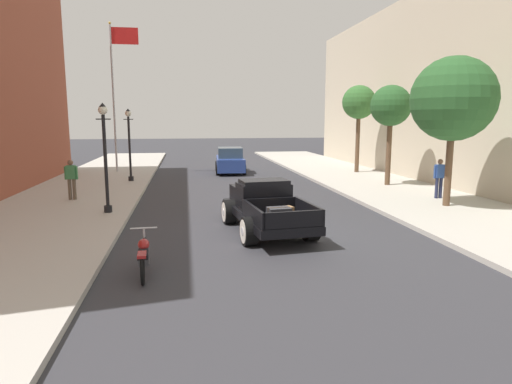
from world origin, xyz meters
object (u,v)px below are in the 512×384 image
(motorcycle_parked, at_px, (144,254))
(street_lamp_near, at_px, (105,150))
(street_tree_nearest, at_px, (453,99))
(pedestrian_sidewalk_right, at_px, (439,176))
(pedestrian_sidewalk_left, at_px, (71,177))
(street_lamp_far, at_px, (129,139))
(car_background_blue, at_px, (230,161))
(hotrod_truck_black, at_px, (264,206))
(street_tree_second, at_px, (391,107))
(flagpole, at_px, (116,81))
(street_tree_third, at_px, (359,103))

(motorcycle_parked, distance_m, street_lamp_near, 6.88)
(street_tree_nearest, bearing_deg, pedestrian_sidewalk_right, 68.87)
(pedestrian_sidewalk_left, xyz_separation_m, street_lamp_far, (1.71, 5.51, 1.30))
(car_background_blue, distance_m, pedestrian_sidewalk_left, 12.21)
(street_lamp_far, xyz_separation_m, street_tree_nearest, (12.84, -9.11, 1.78))
(street_lamp_far, bearing_deg, pedestrian_sidewalk_right, -29.28)
(pedestrian_sidewalk_left, height_order, street_lamp_far, street_lamp_far)
(car_background_blue, height_order, street_lamp_far, street_lamp_far)
(pedestrian_sidewalk_right, relative_size, street_lamp_near, 0.43)
(hotrod_truck_black, distance_m, street_tree_second, 11.36)
(hotrod_truck_black, relative_size, flagpole, 0.55)
(hotrod_truck_black, xyz_separation_m, pedestrian_sidewalk_left, (-7.07, 5.68, 0.33))
(hotrod_truck_black, distance_m, car_background_blue, 15.32)
(car_background_blue, bearing_deg, pedestrian_sidewalk_right, -56.70)
(pedestrian_sidewalk_left, bearing_deg, pedestrian_sidewalk_right, -7.63)
(street_tree_second, bearing_deg, street_lamp_near, -159.34)
(street_tree_third, bearing_deg, street_lamp_far, -171.33)
(pedestrian_sidewalk_left, xyz_separation_m, street_tree_nearest, (14.56, -3.60, 3.08))
(street_lamp_near, bearing_deg, street_tree_nearest, -3.28)
(street_tree_third, bearing_deg, street_tree_second, -95.87)
(flagpole, xyz_separation_m, street_tree_nearest, (14.03, -13.84, -1.60))
(street_tree_nearest, bearing_deg, street_lamp_far, 144.65)
(pedestrian_sidewalk_left, height_order, flagpole, flagpole)
(motorcycle_parked, relative_size, street_lamp_far, 0.55)
(hotrod_truck_black, xyz_separation_m, motorcycle_parked, (-3.37, -3.55, -0.31))
(flagpole, xyz_separation_m, street_tree_second, (14.24, -8.25, -1.72))
(street_lamp_near, bearing_deg, pedestrian_sidewalk_right, 3.64)
(hotrod_truck_black, relative_size, street_tree_nearest, 0.90)
(motorcycle_parked, relative_size, flagpole, 0.23)
(motorcycle_parked, height_order, street_lamp_near, street_lamp_near)
(street_lamp_near, distance_m, street_tree_third, 17.17)
(car_background_blue, xyz_separation_m, street_lamp_far, (-5.79, -4.12, 1.62))
(motorcycle_parked, xyz_separation_m, flagpole, (-3.16, 19.46, 5.33))
(motorcycle_parked, bearing_deg, street_tree_nearest, 27.37)
(street_tree_nearest, height_order, street_tree_third, street_tree_nearest)
(motorcycle_parked, xyz_separation_m, car_background_blue, (3.81, 18.86, 0.33))
(pedestrian_sidewalk_left, distance_m, street_lamp_near, 3.68)
(street_lamp_near, distance_m, street_tree_nearest, 12.82)
(motorcycle_parked, xyz_separation_m, street_tree_nearest, (10.86, 5.62, 3.72))
(hotrod_truck_black, relative_size, street_lamp_far, 1.32)
(hotrod_truck_black, distance_m, street_lamp_far, 12.51)
(car_background_blue, relative_size, pedestrian_sidewalk_right, 2.66)
(car_background_blue, relative_size, street_tree_second, 0.88)
(street_tree_third, bearing_deg, street_lamp_near, -142.14)
(pedestrian_sidewalk_left, bearing_deg, street_lamp_far, 72.71)
(street_tree_third, bearing_deg, street_tree_nearest, -94.05)
(hotrod_truck_black, bearing_deg, street_lamp_far, 115.56)
(motorcycle_parked, bearing_deg, street_lamp_far, 97.65)
(hotrod_truck_black, height_order, street_tree_nearest, street_tree_nearest)
(flagpole, relative_size, street_tree_third, 1.70)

